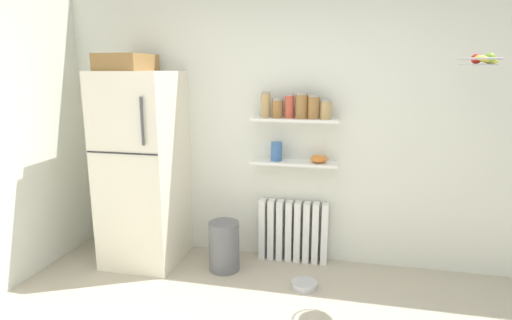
{
  "coord_description": "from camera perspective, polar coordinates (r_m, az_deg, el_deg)",
  "views": [
    {
      "loc": [
        0.51,
        -1.83,
        1.82
      ],
      "look_at": [
        -0.25,
        1.6,
        1.05
      ],
      "focal_mm": 29.27,
      "sensor_mm": 36.0,
      "label": 1
    }
  ],
  "objects": [
    {
      "name": "radiator",
      "position": [
        4.07,
        5.1,
        -9.67
      ],
      "size": [
        0.66,
        0.12,
        0.59
      ],
      "color": "white",
      "rests_on": "ground_plane"
    },
    {
      "name": "trash_bin",
      "position": [
        3.91,
        -4.38,
        -11.66
      ],
      "size": [
        0.28,
        0.28,
        0.46
      ],
      "primitive_type": "cylinder",
      "color": "slate",
      "rests_on": "ground_plane"
    },
    {
      "name": "shelf_bowl",
      "position": [
        3.81,
        8.6,
        0.17
      ],
      "size": [
        0.16,
        0.16,
        0.07
      ],
      "primitive_type": "ellipsoid",
      "color": "orange",
      "rests_on": "wall_shelf_lower"
    },
    {
      "name": "pet_food_bowl",
      "position": [
        3.72,
        6.6,
        -16.56
      ],
      "size": [
        0.22,
        0.22,
        0.05
      ],
      "primitive_type": "cylinder",
      "color": "#B7B7BC",
      "rests_on": "ground_plane"
    },
    {
      "name": "storage_jar_2",
      "position": [
        3.77,
        4.57,
        7.37
      ],
      "size": [
        0.08,
        0.08,
        0.22
      ],
      "color": "#C64C38",
      "rests_on": "wall_shelf_upper"
    },
    {
      "name": "back_wall",
      "position": [
        3.95,
        5.06,
        4.75
      ],
      "size": [
        7.04,
        0.1,
        2.6
      ],
      "primitive_type": "cube",
      "color": "silver",
      "rests_on": "ground_plane"
    },
    {
      "name": "storage_jar_4",
      "position": [
        3.75,
        7.87,
        7.2
      ],
      "size": [
        0.11,
        0.11,
        0.21
      ],
      "color": "olive",
      "rests_on": "wall_shelf_upper"
    },
    {
      "name": "hanging_fruit_basket",
      "position": [
        3.41,
        28.41,
        11.93
      ],
      "size": [
        0.31,
        0.31,
        0.09
      ],
      "color": "#B2B2B7"
    },
    {
      "name": "wall_shelf_lower",
      "position": [
        3.84,
        5.24,
        -0.37
      ],
      "size": [
        0.79,
        0.22,
        0.02
      ],
      "primitive_type": "cube",
      "color": "white"
    },
    {
      "name": "storage_jar_0",
      "position": [
        3.8,
        1.33,
        7.55
      ],
      "size": [
        0.08,
        0.08,
        0.23
      ],
      "color": "tan",
      "rests_on": "wall_shelf_upper"
    },
    {
      "name": "refrigerator",
      "position": [
        4.05,
        -15.24,
        -0.73
      ],
      "size": [
        0.67,
        0.73,
        1.95
      ],
      "color": "silver",
      "rests_on": "ground_plane"
    },
    {
      "name": "wall_shelf_upper",
      "position": [
        3.77,
        5.36,
        5.52
      ],
      "size": [
        0.79,
        0.22,
        0.02
      ],
      "primitive_type": "cube",
      "color": "white"
    },
    {
      "name": "storage_jar_1",
      "position": [
        3.79,
        2.94,
        7.08
      ],
      "size": [
        0.1,
        0.1,
        0.18
      ],
      "color": "olive",
      "rests_on": "wall_shelf_upper"
    },
    {
      "name": "storage_jar_3",
      "position": [
        3.75,
        6.22,
        7.38
      ],
      "size": [
        0.11,
        0.11,
        0.23
      ],
      "color": "olive",
      "rests_on": "wall_shelf_upper"
    },
    {
      "name": "storage_jar_5",
      "position": [
        3.74,
        9.52,
        6.82
      ],
      "size": [
        0.1,
        0.1,
        0.17
      ],
      "color": "tan",
      "rests_on": "wall_shelf_upper"
    },
    {
      "name": "vase",
      "position": [
        3.85,
        2.81,
        1.19
      ],
      "size": [
        0.1,
        0.1,
        0.17
      ],
      "primitive_type": "cylinder",
      "color": "#38609E",
      "rests_on": "wall_shelf_lower"
    }
  ]
}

